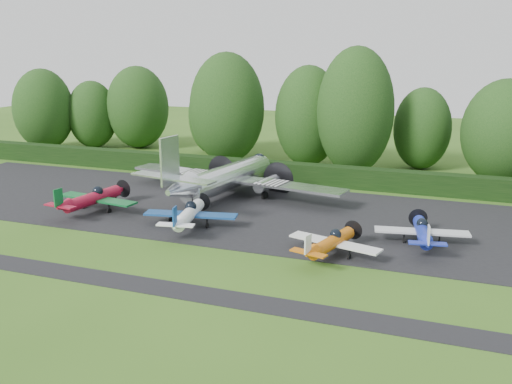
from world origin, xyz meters
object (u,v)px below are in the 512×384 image
(light_plane_white, at_px, (189,214))
(transport_plane, at_px, (226,177))
(light_plane_blue, at_px, (423,231))
(light_plane_red, at_px, (93,198))
(light_plane_orange, at_px, (332,242))

(light_plane_white, bearing_deg, transport_plane, 105.41)
(light_plane_blue, bearing_deg, light_plane_white, -162.82)
(light_plane_red, bearing_deg, transport_plane, 34.01)
(light_plane_white, relative_size, light_plane_orange, 1.12)
(light_plane_orange, bearing_deg, transport_plane, 122.44)
(light_plane_red, relative_size, light_plane_blue, 1.15)
(light_plane_orange, bearing_deg, light_plane_blue, 23.26)
(light_plane_white, distance_m, light_plane_blue, 16.90)
(transport_plane, xyz_separation_m, light_plane_white, (0.73, -8.91, -0.80))
(transport_plane, bearing_deg, light_plane_orange, -52.30)
(light_plane_red, distance_m, light_plane_blue, 26.15)
(transport_plane, distance_m, light_plane_white, 8.98)
(transport_plane, height_order, light_plane_orange, transport_plane)
(light_plane_blue, bearing_deg, light_plane_red, -167.98)
(light_plane_red, bearing_deg, light_plane_blue, -5.70)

